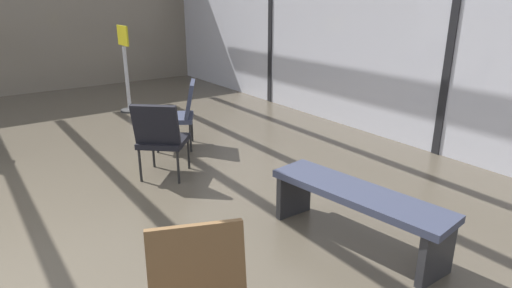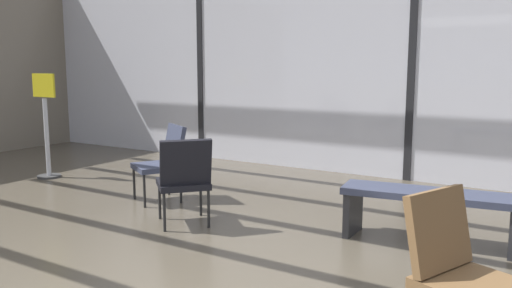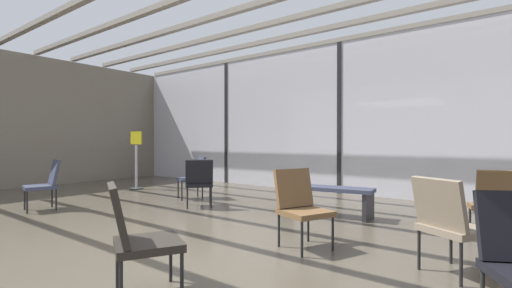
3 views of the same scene
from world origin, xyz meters
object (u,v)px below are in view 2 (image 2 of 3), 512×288
(parked_airplane, at_px, (507,39))
(waiting_bench, at_px, (430,203))
(lounge_chair_1, at_px, (458,264))
(lounge_chair_3, at_px, (164,158))
(info_sign, at_px, (46,129))
(lounge_chair_0, at_px, (184,176))

(parked_airplane, relative_size, waiting_bench, 7.73)
(parked_airplane, distance_m, lounge_chair_1, 9.64)
(parked_airplane, distance_m, lounge_chair_3, 8.48)
(lounge_chair_1, bearing_deg, info_sign, 95.70)
(lounge_chair_3, bearing_deg, parked_airplane, 101.28)
(lounge_chair_0, height_order, waiting_bench, lounge_chair_0)
(lounge_chair_1, distance_m, waiting_bench, 1.76)
(waiting_bench, bearing_deg, lounge_chair_3, -6.16)
(parked_airplane, relative_size, lounge_chair_1, 13.67)
(lounge_chair_0, xyz_separation_m, lounge_chair_3, (-0.82, 0.64, 0.00))
(info_sign, bearing_deg, waiting_bench, -0.06)
(lounge_chair_1, xyz_separation_m, waiting_bench, (-0.52, 1.68, -0.13))
(lounge_chair_0, bearing_deg, lounge_chair_3, -85.81)
(lounge_chair_3, xyz_separation_m, waiting_bench, (2.96, 0.08, -0.13))
(lounge_chair_3, relative_size, waiting_bench, 0.57)
(lounge_chair_0, distance_m, lounge_chair_3, 1.04)
(parked_airplane, height_order, waiting_bench, parked_airplane)
(lounge_chair_1, relative_size, info_sign, 0.60)
(lounge_chair_0, xyz_separation_m, waiting_bench, (2.14, 0.72, -0.13))
(lounge_chair_1, height_order, waiting_bench, lounge_chair_1)
(lounge_chair_1, distance_m, info_sign, 5.93)
(parked_airplane, xyz_separation_m, waiting_bench, (0.27, -7.79, -1.74))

